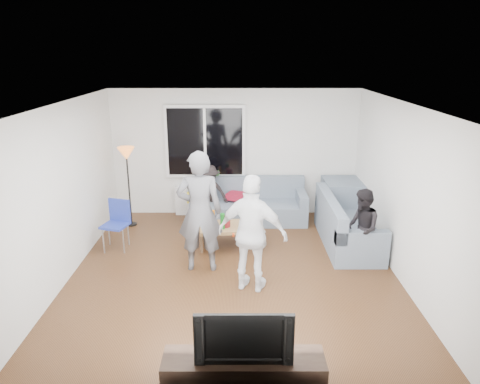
{
  "coord_description": "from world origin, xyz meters",
  "views": [
    {
      "loc": [
        0.09,
        -6.13,
        3.31
      ],
      "look_at": [
        0.1,
        0.6,
        1.15
      ],
      "focal_mm": 33.14,
      "sensor_mm": 36.0,
      "label": 1
    }
  ],
  "objects_px": {
    "side_chair": "(115,226)",
    "sofa_back_section": "(249,201)",
    "floor_lamp": "(129,187)",
    "spectator_right": "(362,228)",
    "player_right": "(252,234)",
    "sofa_right_section": "(348,221)",
    "player_left": "(200,212)",
    "tv_console": "(244,376)",
    "coffee_table": "(231,236)",
    "television": "(244,334)",
    "spectator_back": "(209,193)"
  },
  "relations": [
    {
      "from": "sofa_right_section",
      "to": "player_left",
      "type": "xyz_separation_m",
      "value": [
        -2.54,
        -0.94,
        0.53
      ]
    },
    {
      "from": "player_left",
      "to": "tv_console",
      "type": "bearing_deg",
      "value": 102.14
    },
    {
      "from": "player_left",
      "to": "tv_console",
      "type": "xyz_separation_m",
      "value": [
        0.65,
        -2.72,
        -0.74
      ]
    },
    {
      "from": "player_left",
      "to": "spectator_right",
      "type": "xyz_separation_m",
      "value": [
        2.54,
        0.12,
        -0.32
      ]
    },
    {
      "from": "side_chair",
      "to": "player_right",
      "type": "bearing_deg",
      "value": -13.32
    },
    {
      "from": "side_chair",
      "to": "floor_lamp",
      "type": "bearing_deg",
      "value": 106.75
    },
    {
      "from": "floor_lamp",
      "to": "television",
      "type": "height_order",
      "value": "floor_lamp"
    },
    {
      "from": "sofa_back_section",
      "to": "sofa_right_section",
      "type": "xyz_separation_m",
      "value": [
        1.75,
        -1.11,
        0.0
      ]
    },
    {
      "from": "tv_console",
      "to": "player_right",
      "type": "bearing_deg",
      "value": 86.12
    },
    {
      "from": "floor_lamp",
      "to": "spectator_back",
      "type": "bearing_deg",
      "value": 9.08
    },
    {
      "from": "floor_lamp",
      "to": "spectator_right",
      "type": "bearing_deg",
      "value": -22.94
    },
    {
      "from": "player_right",
      "to": "television",
      "type": "height_order",
      "value": "player_right"
    },
    {
      "from": "side_chair",
      "to": "television",
      "type": "xyz_separation_m",
      "value": [
        2.18,
        -3.44,
        0.28
      ]
    },
    {
      "from": "sofa_right_section",
      "to": "floor_lamp",
      "type": "xyz_separation_m",
      "value": [
        -4.07,
        0.9,
        0.36
      ]
    },
    {
      "from": "tv_console",
      "to": "sofa_back_section",
      "type": "bearing_deg",
      "value": 88.26
    },
    {
      "from": "sofa_back_section",
      "to": "television",
      "type": "xyz_separation_m",
      "value": [
        -0.14,
        -4.77,
        0.29
      ]
    },
    {
      "from": "side_chair",
      "to": "spectator_back",
      "type": "bearing_deg",
      "value": 58.32
    },
    {
      "from": "side_chair",
      "to": "spectator_back",
      "type": "distance_m",
      "value": 2.06
    },
    {
      "from": "sofa_right_section",
      "to": "player_right",
      "type": "relative_size",
      "value": 1.17
    },
    {
      "from": "side_chair",
      "to": "player_left",
      "type": "relative_size",
      "value": 0.45
    },
    {
      "from": "sofa_back_section",
      "to": "coffee_table",
      "type": "distance_m",
      "value": 1.3
    },
    {
      "from": "player_left",
      "to": "spectator_right",
      "type": "bearing_deg",
      "value": -178.7
    },
    {
      "from": "coffee_table",
      "to": "player_right",
      "type": "xyz_separation_m",
      "value": [
        0.33,
        -1.44,
        0.66
      ]
    },
    {
      "from": "player_left",
      "to": "player_right",
      "type": "relative_size",
      "value": 1.12
    },
    {
      "from": "side_chair",
      "to": "floor_lamp",
      "type": "height_order",
      "value": "floor_lamp"
    },
    {
      "from": "spectator_back",
      "to": "floor_lamp",
      "type": "bearing_deg",
      "value": -166.93
    },
    {
      "from": "coffee_table",
      "to": "spectator_back",
      "type": "relative_size",
      "value": 0.95
    },
    {
      "from": "sofa_right_section",
      "to": "spectator_right",
      "type": "xyz_separation_m",
      "value": [
        0.0,
        -0.83,
        0.21
      ]
    },
    {
      "from": "floor_lamp",
      "to": "player_right",
      "type": "xyz_separation_m",
      "value": [
        2.32,
        -2.46,
        0.08
      ]
    },
    {
      "from": "sofa_back_section",
      "to": "television",
      "type": "height_order",
      "value": "television"
    },
    {
      "from": "sofa_right_section",
      "to": "player_right",
      "type": "distance_m",
      "value": 2.39
    },
    {
      "from": "sofa_back_section",
      "to": "spectator_back",
      "type": "distance_m",
      "value": 0.8
    },
    {
      "from": "floor_lamp",
      "to": "sofa_back_section",
      "type": "bearing_deg",
      "value": 5.31
    },
    {
      "from": "sofa_right_section",
      "to": "television",
      "type": "distance_m",
      "value": 4.13
    },
    {
      "from": "floor_lamp",
      "to": "spectator_right",
      "type": "distance_m",
      "value": 4.42
    },
    {
      "from": "player_left",
      "to": "floor_lamp",
      "type": "bearing_deg",
      "value": -51.52
    },
    {
      "from": "coffee_table",
      "to": "side_chair",
      "type": "height_order",
      "value": "side_chair"
    },
    {
      "from": "coffee_table",
      "to": "player_left",
      "type": "distance_m",
      "value": 1.21
    },
    {
      "from": "sofa_back_section",
      "to": "player_right",
      "type": "relative_size",
      "value": 1.34
    },
    {
      "from": "sofa_back_section",
      "to": "side_chair",
      "type": "xyz_separation_m",
      "value": [
        -2.32,
        -1.33,
        0.01
      ]
    },
    {
      "from": "side_chair",
      "to": "spectator_right",
      "type": "bearing_deg",
      "value": 8.3
    },
    {
      "from": "side_chair",
      "to": "sofa_back_section",
      "type": "bearing_deg",
      "value": 46.6
    },
    {
      "from": "spectator_back",
      "to": "tv_console",
      "type": "relative_size",
      "value": 0.73
    },
    {
      "from": "spectator_back",
      "to": "side_chair",
      "type": "bearing_deg",
      "value": -134.44
    },
    {
      "from": "player_right",
      "to": "player_left",
      "type": "bearing_deg",
      "value": -19.7
    },
    {
      "from": "sofa_right_section",
      "to": "spectator_back",
      "type": "xyz_separation_m",
      "value": [
        -2.53,
        1.14,
        0.16
      ]
    },
    {
      "from": "coffee_table",
      "to": "side_chair",
      "type": "xyz_separation_m",
      "value": [
        -2.0,
        -0.1,
        0.23
      ]
    },
    {
      "from": "side_chair",
      "to": "player_right",
      "type": "relative_size",
      "value": 0.5
    },
    {
      "from": "sofa_back_section",
      "to": "side_chair",
      "type": "bearing_deg",
      "value": -150.15
    },
    {
      "from": "spectator_back",
      "to": "sofa_back_section",
      "type": "bearing_deg",
      "value": 1.81
    }
  ]
}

